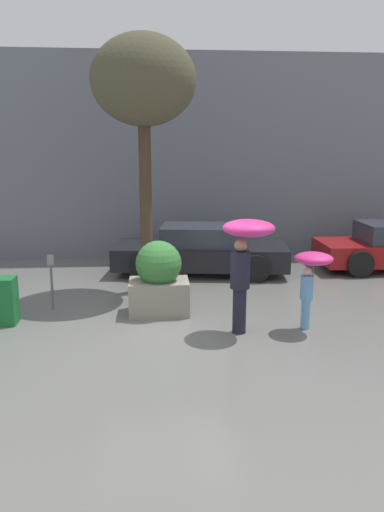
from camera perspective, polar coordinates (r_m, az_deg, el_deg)
The scene contains 9 objects.
ground_plane at distance 9.22m, azimuth -2.89°, elevation -8.57°, with size 40.00×40.00×0.00m, color slate.
building_facade at distance 15.12m, azimuth -3.80°, elevation 11.17°, with size 18.00×0.30×6.00m.
planter_box at distance 9.99m, azimuth -3.82°, elevation -2.64°, with size 1.19×0.92×1.48m.
person_adult at distance 8.81m, azimuth 6.14°, elevation 0.94°, with size 0.92×0.92×2.05m.
person_child at distance 9.22m, azimuth 13.51°, elevation -1.52°, with size 0.69×0.69×1.45m.
parked_car_near at distance 13.26m, azimuth 0.99°, elevation 0.60°, with size 4.72×2.40×1.28m.
street_tree at distance 11.43m, azimuth -5.57°, elevation 19.00°, with size 2.30×2.30×5.68m.
parking_meter at distance 10.55m, azimuth -15.81°, elevation -1.59°, with size 0.14×0.14×1.15m.
newspaper_box at distance 10.10m, azimuth -20.82°, elevation -4.82°, with size 0.50×0.44×0.90m.
Camera 1 is at (-0.23, -8.62, 3.27)m, focal length 35.00 mm.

